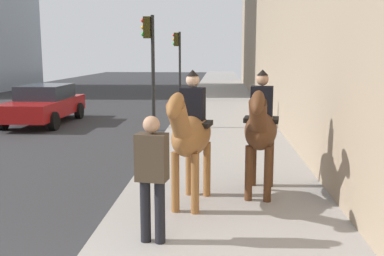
{
  "coord_description": "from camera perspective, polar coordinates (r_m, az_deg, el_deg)",
  "views": [
    {
      "loc": [
        -3.19,
        -1.75,
        2.6
      ],
      "look_at": [
        4.0,
        -1.3,
        1.4
      ],
      "focal_mm": 41.79,
      "sensor_mm": 36.0,
      "label": 1
    }
  ],
  "objects": [
    {
      "name": "mounted_horse_near",
      "position": [
        7.22,
        -0.16,
        -0.63
      ],
      "size": [
        2.14,
        0.82,
        2.23
      ],
      "rotation": [
        0.0,
        0.0,
        2.96
      ],
      "color": "brown",
      "rests_on": "sidewalk_slab"
    },
    {
      "name": "mounted_horse_far",
      "position": [
        7.88,
        8.76,
        -0.0
      ],
      "size": [
        2.15,
        0.78,
        2.21
      ],
      "rotation": [
        0.0,
        0.0,
        2.99
      ],
      "color": "#4C2B16",
      "rests_on": "sidewalk_slab"
    },
    {
      "name": "pedestrian_greeting",
      "position": [
        5.85,
        -5.12,
        -5.49
      ],
      "size": [
        0.32,
        0.44,
        1.7
      ],
      "rotation": [
        0.0,
        0.0,
        -0.16
      ],
      "color": "black",
      "rests_on": "sidewalk_slab"
    },
    {
      "name": "car_near_lane",
      "position": [
        17.62,
        -18.36,
        2.95
      ],
      "size": [
        4.56,
        2.03,
        1.44
      ],
      "rotation": [
        0.0,
        0.0,
        3.14
      ],
      "color": "maroon",
      "rests_on": "ground"
    },
    {
      "name": "traffic_light_near_curb",
      "position": [
        15.1,
        -5.35,
        9.36
      ],
      "size": [
        0.2,
        0.44,
        3.85
      ],
      "color": "black",
      "rests_on": "ground"
    },
    {
      "name": "traffic_light_far_curb",
      "position": [
        24.02,
        -1.78,
        9.26
      ],
      "size": [
        0.2,
        0.44,
        3.74
      ],
      "color": "black",
      "rests_on": "ground"
    }
  ]
}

